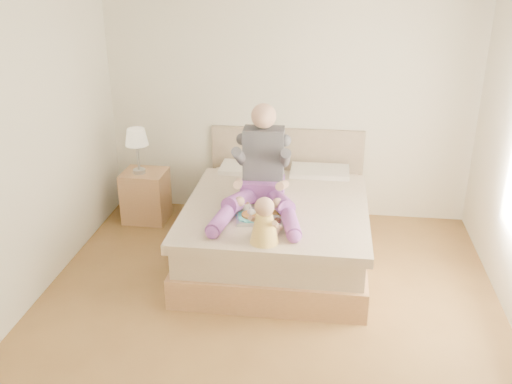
# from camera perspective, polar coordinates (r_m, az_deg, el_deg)

# --- Properties ---
(room) EXTENTS (4.02, 4.22, 2.71)m
(room) POSITION_cam_1_polar(r_m,az_deg,el_deg) (4.20, 2.14, 4.93)
(room) COLOR brown
(room) RESTS_ON ground
(bed) EXTENTS (1.70, 2.18, 1.00)m
(bed) POSITION_cam_1_polar(r_m,az_deg,el_deg) (5.65, 2.21, -3.18)
(bed) COLOR #A0744B
(bed) RESTS_ON ground
(nightstand) EXTENTS (0.47, 0.42, 0.57)m
(nightstand) POSITION_cam_1_polar(r_m,az_deg,el_deg) (6.47, -10.96, -0.36)
(nightstand) COLOR #A0744B
(nightstand) RESTS_ON ground
(lamp) EXTENTS (0.24, 0.24, 0.50)m
(lamp) POSITION_cam_1_polar(r_m,az_deg,el_deg) (6.22, -11.86, 5.15)
(lamp) COLOR silver
(lamp) RESTS_ON nightstand
(adult) EXTENTS (0.80, 1.14, 0.95)m
(adult) POSITION_cam_1_polar(r_m,az_deg,el_deg) (5.26, 0.57, 1.60)
(adult) COLOR #7E3D99
(adult) RESTS_ON bed
(tray) EXTENTS (0.47, 0.39, 0.12)m
(tray) POSITION_cam_1_polar(r_m,az_deg,el_deg) (5.07, 0.49, -2.35)
(tray) COLOR silver
(tray) RESTS_ON bed
(baby) EXTENTS (0.28, 0.36, 0.40)m
(baby) POSITION_cam_1_polar(r_m,az_deg,el_deg) (4.61, 0.89, -3.21)
(baby) COLOR #FFCD50
(baby) RESTS_ON bed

